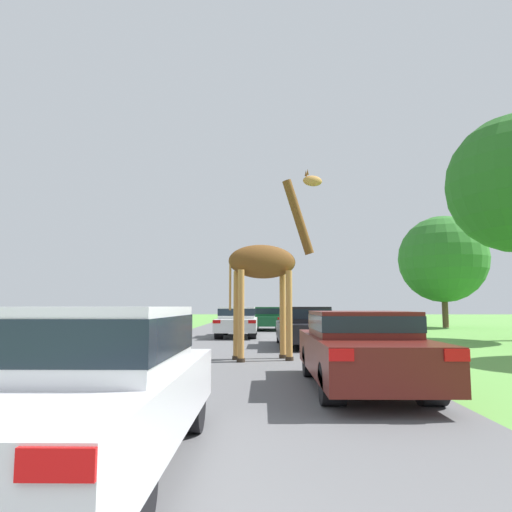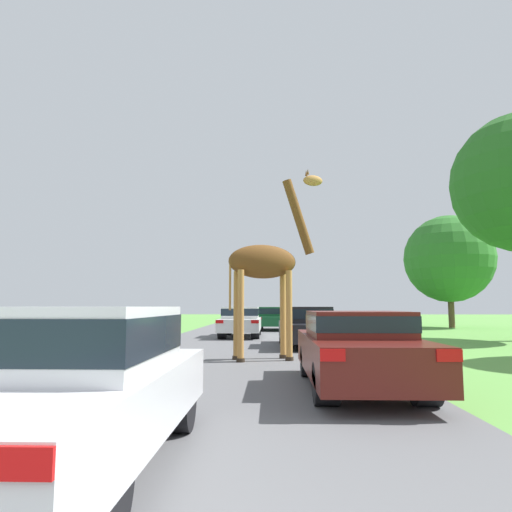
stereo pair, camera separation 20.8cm
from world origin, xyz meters
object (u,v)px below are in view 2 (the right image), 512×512
Objects in this scene: giraffe_near_road at (267,265)px; tree_centre_back at (449,259)px; car_far_ahead at (241,321)px; car_lead_maroon at (64,382)px; car_queue_left at (76,340)px; car_rear_follower at (357,347)px; car_queue_right at (272,318)px; car_verge_right at (306,325)px.

giraffe_near_road is 22.02m from tree_centre_back.
tree_centre_back is (13.22, 9.36, 3.79)m from car_far_ahead.
car_lead_maroon is 1.00× the size of car_queue_left.
car_far_ahead is at bearing 102.14° from car_rear_follower.
tree_centre_back is (13.63, 26.46, 3.78)m from car_lead_maroon.
car_queue_right reaches higher than car_queue_left.
car_queue_left is (-3.74, -3.04, -1.74)m from giraffe_near_road.
car_far_ahead is at bearing -144.70° from tree_centre_back.
car_lead_maroon reaches higher than car_far_ahead.
car_queue_left reaches higher than car_rear_follower.
giraffe_near_road is 9.29m from car_far_ahead.
car_queue_right is at bearing 77.88° from car_queue_left.
car_far_ahead is 13.46m from car_rear_follower.
car_rear_follower is at bearing -11.48° from car_queue_left.
car_verge_right is (2.61, -4.89, -0.01)m from car_far_ahead.
car_queue_right is at bearing 94.16° from car_rear_follower.
car_lead_maroon is at bearing -103.94° from car_verge_right.
car_rear_follower is at bearing -114.77° from tree_centre_back.
car_queue_left is at bearing -66.20° from giraffe_near_road.
car_lead_maroon is 5.43m from car_queue_left.
car_lead_maroon is at bearing -27.21° from giraffe_near_road.
car_queue_right is 12.81m from tree_centre_back.
tree_centre_back is at bearing 53.82° from car_queue_left.
tree_centre_back is (10.39, 22.51, 3.82)m from car_rear_follower.
car_lead_maroon is at bearing -94.57° from car_queue_right.
giraffe_near_road is 15.19m from car_queue_right.
tree_centre_back is at bearing 62.74° from car_lead_maroon.
giraffe_near_road is 1.13× the size of car_verge_right.
car_rear_follower is (1.55, -4.12, -1.77)m from giraffe_near_road.
car_lead_maroon reaches higher than car_queue_left.
tree_centre_back is at bearing 53.35° from car_verge_right.
car_far_ahead is 5.55m from car_verge_right.
car_queue_left is (-2.05, 5.03, -0.02)m from car_lead_maroon.
car_verge_right is 8.26m from car_rear_follower.
car_verge_right is (1.33, 4.14, -1.74)m from giraffe_near_road.
giraffe_near_road is 1.25× the size of car_lead_maroon.
tree_centre_back is at bearing 131.69° from giraffe_near_road.
car_queue_right is 19.26m from car_rear_follower.
giraffe_near_road is 1.27× the size of car_queue_right.
car_verge_right reaches higher than car_rear_follower.
car_verge_right is at bearing 54.76° from car_queue_left.
car_lead_maroon reaches higher than car_verge_right.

